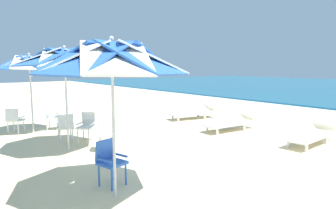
# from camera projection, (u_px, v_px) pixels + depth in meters

# --- Properties ---
(ground_plane) EXTENTS (80.00, 80.00, 0.00)m
(ground_plane) POSITION_uv_depth(u_px,v_px,m) (242.00, 158.00, 7.15)
(ground_plane) COLOR beige
(beach_umbrella_0) EXTENTS (2.52, 2.52, 2.73)m
(beach_umbrella_0) POSITION_uv_depth(u_px,v_px,m) (112.00, 60.00, 4.72)
(beach_umbrella_0) COLOR silver
(beach_umbrella_0) RESTS_ON ground
(plastic_chair_0) EXTENTS (0.56, 0.54, 0.87)m
(plastic_chair_0) POSITION_uv_depth(u_px,v_px,m) (110.00, 159.00, 5.50)
(plastic_chair_0) COLOR blue
(plastic_chair_0) RESTS_ON ground
(beach_umbrella_1) EXTENTS (2.55, 2.55, 2.77)m
(beach_umbrella_1) POSITION_uv_depth(u_px,v_px,m) (65.00, 59.00, 7.49)
(beach_umbrella_1) COLOR silver
(beach_umbrella_1) RESTS_ON ground
(plastic_chair_1) EXTENTS (0.63, 0.63, 0.87)m
(plastic_chair_1) POSITION_uv_depth(u_px,v_px,m) (87.00, 125.00, 8.73)
(plastic_chair_1) COLOR white
(plastic_chair_1) RESTS_ON ground
(plastic_chair_2) EXTENTS (0.61, 0.62, 0.87)m
(plastic_chair_2) POSITION_uv_depth(u_px,v_px,m) (104.00, 133.00, 7.72)
(plastic_chair_2) COLOR white
(plastic_chair_2) RESTS_ON ground
(plastic_chair_3) EXTENTS (0.54, 0.52, 0.87)m
(plastic_chair_3) POSITION_uv_depth(u_px,v_px,m) (66.00, 126.00, 8.57)
(plastic_chair_3) COLOR white
(plastic_chair_3) RESTS_ON ground
(beach_umbrella_2) EXTENTS (2.07, 2.07, 2.68)m
(beach_umbrella_2) POSITION_uv_depth(u_px,v_px,m) (29.00, 64.00, 9.65)
(beach_umbrella_2) COLOR silver
(beach_umbrella_2) RESTS_ON ground
(plastic_chair_4) EXTENTS (0.63, 0.63, 0.87)m
(plastic_chair_4) POSITION_uv_depth(u_px,v_px,m) (14.00, 119.00, 9.71)
(plastic_chair_4) COLOR white
(plastic_chair_4) RESTS_ON ground
(plastic_chair_5) EXTENTS (0.60, 0.62, 0.87)m
(plastic_chair_5) POSITION_uv_depth(u_px,v_px,m) (55.00, 116.00, 10.35)
(plastic_chair_5) COLOR white
(plastic_chair_5) RESTS_ON ground
(sun_lounger_1) EXTENTS (0.71, 2.17, 0.62)m
(sun_lounger_1) POSITION_uv_depth(u_px,v_px,m) (311.00, 135.00, 8.40)
(sun_lounger_1) COLOR white
(sun_lounger_1) RESTS_ON ground
(sun_lounger_2) EXTENTS (0.83, 2.19, 0.62)m
(sun_lounger_2) POSITION_uv_depth(u_px,v_px,m) (230.00, 123.00, 10.21)
(sun_lounger_2) COLOR white
(sun_lounger_2) RESTS_ON ground
(sun_lounger_3) EXTENTS (1.08, 2.23, 0.62)m
(sun_lounger_3) POSITION_uv_depth(u_px,v_px,m) (193.00, 112.00, 12.50)
(sun_lounger_3) COLOR white
(sun_lounger_3) RESTS_ON ground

